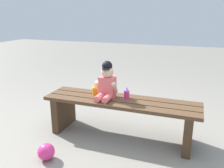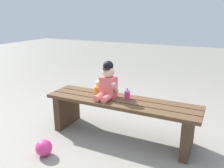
{
  "view_description": "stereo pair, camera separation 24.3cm",
  "coord_description": "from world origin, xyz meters",
  "views": [
    {
      "loc": [
        0.71,
        -2.24,
        1.32
      ],
      "look_at": [
        -0.08,
        -0.05,
        0.61
      ],
      "focal_mm": 37.72,
      "sensor_mm": 36.0,
      "label": 1
    },
    {
      "loc": [
        0.93,
        -2.15,
        1.32
      ],
      "look_at": [
        -0.08,
        -0.05,
        0.61
      ],
      "focal_mm": 37.72,
      "sensor_mm": 36.0,
      "label": 2
    }
  ],
  "objects": [
    {
      "name": "toy_ball",
      "position": [
        -0.52,
        -0.65,
        0.08
      ],
      "size": [
        0.16,
        0.16,
        0.16
      ],
      "primitive_type": "sphere",
      "color": "#E5337F",
      "rests_on": "ground_plane"
    },
    {
      "name": "child_figure",
      "position": [
        -0.16,
        0.01,
        0.61
      ],
      "size": [
        0.23,
        0.27,
        0.4
      ],
      "color": "#E56666",
      "rests_on": "park_bench"
    },
    {
      "name": "sippy_cup_right",
      "position": [
        0.05,
        0.06,
        0.49
      ],
      "size": [
        0.06,
        0.06,
        0.12
      ],
      "color": "#E5337F",
      "rests_on": "park_bench"
    },
    {
      "name": "sippy_cup_left",
      "position": [
        -0.32,
        0.06,
        0.49
      ],
      "size": [
        0.06,
        0.06,
        0.12
      ],
      "color": "orange",
      "rests_on": "park_bench"
    },
    {
      "name": "park_bench",
      "position": [
        0.0,
        -0.0,
        0.3
      ],
      "size": [
        1.66,
        0.41,
        0.43
      ],
      "color": "#513823",
      "rests_on": "ground_plane"
    },
    {
      "name": "ground_plane",
      "position": [
        0.0,
        0.0,
        0.0
      ],
      "size": [
        16.0,
        16.0,
        0.0
      ],
      "primitive_type": "plane",
      "color": "gray"
    }
  ]
}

